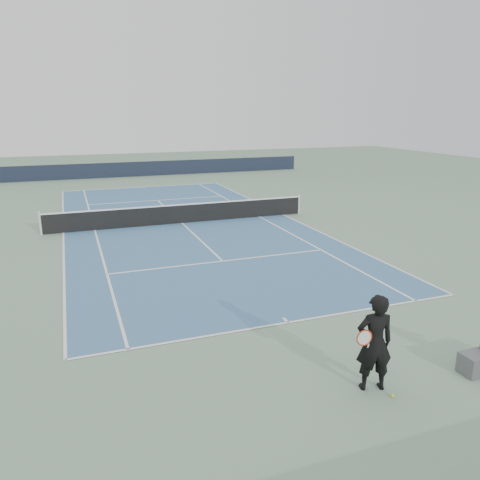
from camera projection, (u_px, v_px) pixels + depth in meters
name	position (u px, v px, depth m)	size (l,w,h in m)	color
ground	(182.00, 223.00, 22.96)	(80.00, 80.00, 0.00)	slate
court_surface	(182.00, 223.00, 22.96)	(10.97, 23.77, 0.01)	#3D6790
tennis_net	(182.00, 213.00, 22.82)	(12.90, 0.10, 1.07)	silver
windscreen_far	(132.00, 169.00, 38.96)	(30.00, 0.25, 1.20)	black
tennis_player	(374.00, 343.00, 9.09)	(0.88, 0.71, 2.00)	black
tennis_ball	(392.00, 396.00, 9.04)	(0.07, 0.07, 0.07)	#CED52B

